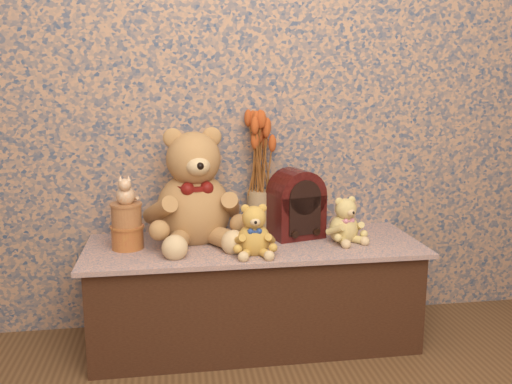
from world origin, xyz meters
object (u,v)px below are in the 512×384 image
ceramic_vase (259,212)px  biscuit_tin_lower (128,237)px  cathedral_radio (296,203)px  cat_figurine (125,189)px  teddy_large (193,181)px  teddy_small (344,217)px  teddy_medium (254,227)px

ceramic_vase → biscuit_tin_lower: bearing=-164.3°
cathedral_radio → cat_figurine: size_ratio=2.47×
cathedral_radio → ceramic_vase: size_ratio=1.57×
teddy_large → teddy_small: teddy_large is taller
teddy_large → ceramic_vase: size_ratio=2.73×
teddy_small → cat_figurine: cat_figurine is taller
teddy_small → cathedral_radio: size_ratio=0.70×
teddy_small → cat_figurine: 0.95m
cathedral_radio → cat_figurine: cat_figurine is taller
cat_figurine → biscuit_tin_lower: bearing=0.0°
teddy_medium → cat_figurine: size_ratio=1.79×
teddy_medium → cathedral_radio: (0.23, 0.22, 0.04)m
ceramic_vase → cat_figurine: bearing=-164.3°
teddy_large → cathedral_radio: 0.47m
ceramic_vase → cat_figurine: size_ratio=1.57×
cathedral_radio → teddy_medium: bearing=-150.7°
teddy_medium → teddy_small: (0.42, 0.11, -0.00)m
biscuit_tin_lower → ceramic_vase: bearing=15.7°
teddy_medium → teddy_small: size_ratio=1.04×
teddy_large → teddy_medium: size_ratio=2.39×
teddy_large → cathedral_radio: teddy_large is taller
teddy_small → biscuit_tin_lower: teddy_small is taller
teddy_small → teddy_large: bearing=152.7°
teddy_large → ceramic_vase: (0.31, 0.09, -0.17)m
biscuit_tin_lower → cat_figurine: size_ratio=1.06×
teddy_small → biscuit_tin_lower: (-0.94, 0.04, -0.06)m
ceramic_vase → biscuit_tin_lower: ceramic_vase is taller
teddy_medium → cat_figurine: bearing=165.9°
biscuit_tin_lower → cat_figurine: 0.21m
teddy_small → ceramic_vase: (-0.34, 0.20, -0.01)m
ceramic_vase → teddy_medium: bearing=-103.2°
cathedral_radio → teddy_small: bearing=-43.5°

